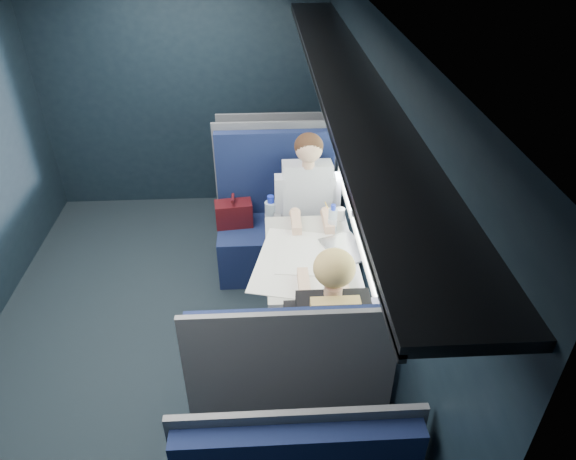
{
  "coord_description": "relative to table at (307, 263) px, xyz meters",
  "views": [
    {
      "loc": [
        0.74,
        -2.84,
        2.86
      ],
      "look_at": [
        0.9,
        0.0,
        0.95
      ],
      "focal_mm": 32.0,
      "sensor_mm": 36.0,
      "label": 1
    }
  ],
  "objects": [
    {
      "name": "ground",
      "position": [
        -1.03,
        0.0,
        -0.67
      ],
      "size": [
        2.8,
        4.2,
        0.01
      ],
      "primitive_type": "cube",
      "color": "black"
    },
    {
      "name": "room_shell",
      "position": [
        -1.01,
        0.0,
        0.81
      ],
      "size": [
        3.0,
        4.4,
        2.4
      ],
      "color": "black",
      "rests_on": "ground"
    },
    {
      "name": "table",
      "position": [
        0.0,
        0.0,
        0.0
      ],
      "size": [
        0.62,
        1.0,
        0.74
      ],
      "color": "#54565E",
      "rests_on": "ground"
    },
    {
      "name": "seat_bay_near",
      "position": [
        -0.19,
        0.87,
        -0.24
      ],
      "size": [
        1.04,
        0.62,
        1.26
      ],
      "color": "#0C1437",
      "rests_on": "ground"
    },
    {
      "name": "seat_bay_far",
      "position": [
        -0.18,
        -0.87,
        -0.25
      ],
      "size": [
        1.04,
        0.62,
        1.26
      ],
      "color": "#0C1437",
      "rests_on": "ground"
    },
    {
      "name": "seat_row_front",
      "position": [
        -0.18,
        1.8,
        -0.25
      ],
      "size": [
        1.04,
        0.51,
        1.16
      ],
      "color": "#0C1437",
      "rests_on": "ground"
    },
    {
      "name": "man",
      "position": [
        0.07,
        0.7,
        0.06
      ],
      "size": [
        0.53,
        0.56,
        1.32
      ],
      "color": "black",
      "rests_on": "ground"
    },
    {
      "name": "woman",
      "position": [
        0.07,
        -0.71,
        0.06
      ],
      "size": [
        0.53,
        0.56,
        1.32
      ],
      "color": "black",
      "rests_on": "ground"
    },
    {
      "name": "papers",
      "position": [
        -0.09,
        -0.08,
        0.08
      ],
      "size": [
        0.67,
        0.84,
        0.01
      ],
      "primitive_type": "cube",
      "rotation": [
        0.0,
        0.0,
        -0.24
      ],
      "color": "white",
      "rests_on": "table"
    },
    {
      "name": "laptop",
      "position": [
        0.33,
        0.04,
        0.15
      ],
      "size": [
        0.37,
        0.42,
        0.26
      ],
      "color": "silver",
      "rests_on": "table"
    },
    {
      "name": "bottle_small",
      "position": [
        0.21,
        0.28,
        0.18
      ],
      "size": [
        0.07,
        0.07,
        0.22
      ],
      "color": "silver",
      "rests_on": "table"
    },
    {
      "name": "cup",
      "position": [
        0.29,
        0.44,
        0.12
      ],
      "size": [
        0.07,
        0.07,
        0.09
      ],
      "primitive_type": "cylinder",
      "color": "white",
      "rests_on": "table"
    }
  ]
}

